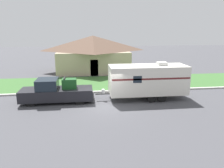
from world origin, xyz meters
TOP-DOWN VIEW (x-y plane):
  - ground_plane at (0.00, 0.00)m, footprint 120.00×120.00m
  - curb_strip at (0.00, 3.75)m, footprint 80.00×0.30m
  - lawn_strip at (0.00, 7.40)m, footprint 80.00×7.00m
  - house_across_street at (-0.50, 14.93)m, footprint 10.54×7.71m
  - pickup_truck at (-4.09, 1.38)m, footprint 5.96×2.02m
  - travel_trailer at (3.66, 1.38)m, footprint 7.80×2.41m
  - mailbox at (5.73, 4.83)m, footprint 0.48×0.20m

SIDE VIEW (x-z plane):
  - ground_plane at x=0.00m, z-range 0.00..0.00m
  - lawn_strip at x=0.00m, z-range 0.00..0.03m
  - curb_strip at x=0.00m, z-range 0.00..0.14m
  - pickup_truck at x=-4.09m, z-range -0.16..1.91m
  - mailbox at x=5.73m, z-range 0.36..1.69m
  - travel_trailer at x=3.66m, z-range 0.10..3.30m
  - house_across_street at x=-0.50m, z-range 0.09..5.10m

